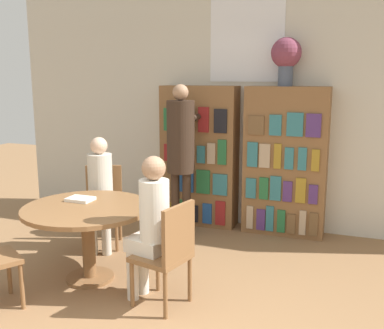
{
  "coord_description": "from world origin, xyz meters",
  "views": [
    {
      "loc": [
        1.33,
        -1.99,
        1.86
      ],
      "look_at": [
        -0.12,
        1.88,
        1.05
      ],
      "focal_mm": 42.0,
      "sensor_mm": 36.0,
      "label": 1
    }
  ],
  "objects_px": {
    "chair_far_side": "(169,250)",
    "librarian_standing": "(181,144)",
    "bookshelf_right": "(285,162)",
    "flower_vase": "(286,56)",
    "bookshelf_left": "(199,156)",
    "seated_reader_right": "(150,221)",
    "chair_left_side": "(103,202)",
    "seated_reader_left": "(100,187)",
    "reading_table": "(87,219)"
  },
  "relations": [
    {
      "from": "seated_reader_left",
      "to": "chair_left_side",
      "type": "bearing_deg",
      "value": -90.0
    },
    {
      "from": "bookshelf_right",
      "to": "flower_vase",
      "type": "relative_size",
      "value": 3.21
    },
    {
      "from": "bookshelf_right",
      "to": "flower_vase",
      "type": "distance_m",
      "value": 1.22
    },
    {
      "from": "bookshelf_left",
      "to": "chair_left_side",
      "type": "distance_m",
      "value": 1.36
    },
    {
      "from": "bookshelf_right",
      "to": "librarian_standing",
      "type": "xyz_separation_m",
      "value": [
        -1.12,
        -0.5,
        0.23
      ]
    },
    {
      "from": "chair_far_side",
      "to": "seated_reader_left",
      "type": "height_order",
      "value": "seated_reader_left"
    },
    {
      "from": "seated_reader_right",
      "to": "librarian_standing",
      "type": "distance_m",
      "value": 1.67
    },
    {
      "from": "bookshelf_left",
      "to": "seated_reader_right",
      "type": "relative_size",
      "value": 1.41
    },
    {
      "from": "seated_reader_left",
      "to": "seated_reader_right",
      "type": "xyz_separation_m",
      "value": [
        1.01,
        -0.85,
        0.01
      ]
    },
    {
      "from": "chair_far_side",
      "to": "seated_reader_left",
      "type": "xyz_separation_m",
      "value": [
        -1.18,
        0.89,
        0.21
      ]
    },
    {
      "from": "bookshelf_right",
      "to": "librarian_standing",
      "type": "relative_size",
      "value": 0.99
    },
    {
      "from": "seated_reader_right",
      "to": "seated_reader_left",
      "type": "bearing_deg",
      "value": 62.97
    },
    {
      "from": "seated_reader_left",
      "to": "chair_far_side",
      "type": "bearing_deg",
      "value": 120.16
    },
    {
      "from": "chair_far_side",
      "to": "librarian_standing",
      "type": "relative_size",
      "value": 0.5
    },
    {
      "from": "bookshelf_right",
      "to": "reading_table",
      "type": "relative_size",
      "value": 1.5
    },
    {
      "from": "flower_vase",
      "to": "seated_reader_left",
      "type": "relative_size",
      "value": 0.44
    },
    {
      "from": "chair_left_side",
      "to": "seated_reader_left",
      "type": "distance_m",
      "value": 0.28
    },
    {
      "from": "chair_left_side",
      "to": "librarian_standing",
      "type": "xyz_separation_m",
      "value": [
        0.71,
        0.56,
        0.61
      ]
    },
    {
      "from": "seated_reader_right",
      "to": "librarian_standing",
      "type": "xyz_separation_m",
      "value": [
        -0.36,
        1.58,
        0.4
      ]
    },
    {
      "from": "chair_far_side",
      "to": "seated_reader_left",
      "type": "distance_m",
      "value": 1.5
    },
    {
      "from": "chair_far_side",
      "to": "seated_reader_right",
      "type": "height_order",
      "value": "seated_reader_right"
    },
    {
      "from": "chair_left_side",
      "to": "seated_reader_right",
      "type": "distance_m",
      "value": 1.5
    },
    {
      "from": "chair_left_side",
      "to": "chair_far_side",
      "type": "xyz_separation_m",
      "value": [
        1.25,
        -1.06,
        0.0
      ]
    },
    {
      "from": "chair_far_side",
      "to": "librarian_standing",
      "type": "bearing_deg",
      "value": 31.58
    },
    {
      "from": "bookshelf_left",
      "to": "seated_reader_left",
      "type": "xyz_separation_m",
      "value": [
        -0.69,
        -1.23,
        -0.18
      ]
    },
    {
      "from": "seated_reader_right",
      "to": "librarian_standing",
      "type": "relative_size",
      "value": 0.7
    },
    {
      "from": "chair_left_side",
      "to": "bookshelf_right",
      "type": "bearing_deg",
      "value": -172.79
    },
    {
      "from": "flower_vase",
      "to": "chair_far_side",
      "type": "distance_m",
      "value": 2.71
    },
    {
      "from": "seated_reader_left",
      "to": "bookshelf_left",
      "type": "bearing_deg",
      "value": -142.24
    },
    {
      "from": "seated_reader_right",
      "to": "chair_far_side",
      "type": "bearing_deg",
      "value": -90.0
    },
    {
      "from": "flower_vase",
      "to": "reading_table",
      "type": "xyz_separation_m",
      "value": [
        -1.44,
        -1.92,
        -1.5
      ]
    },
    {
      "from": "bookshelf_right",
      "to": "chair_left_side",
      "type": "xyz_separation_m",
      "value": [
        -1.83,
        -1.06,
        -0.38
      ]
    },
    {
      "from": "flower_vase",
      "to": "bookshelf_left",
      "type": "bearing_deg",
      "value": -179.73
    },
    {
      "from": "bookshelf_left",
      "to": "seated_reader_right",
      "type": "height_order",
      "value": "bookshelf_left"
    },
    {
      "from": "bookshelf_left",
      "to": "chair_left_side",
      "type": "height_order",
      "value": "bookshelf_left"
    },
    {
      "from": "bookshelf_right",
      "to": "chair_left_side",
      "type": "bearing_deg",
      "value": -149.9
    },
    {
      "from": "librarian_standing",
      "to": "chair_left_side",
      "type": "bearing_deg",
      "value": -141.76
    },
    {
      "from": "bookshelf_left",
      "to": "chair_far_side",
      "type": "height_order",
      "value": "bookshelf_left"
    },
    {
      "from": "bookshelf_left",
      "to": "seated_reader_left",
      "type": "relative_size",
      "value": 1.42
    },
    {
      "from": "flower_vase",
      "to": "seated_reader_left",
      "type": "bearing_deg",
      "value": -144.45
    },
    {
      "from": "bookshelf_right",
      "to": "reading_table",
      "type": "height_order",
      "value": "bookshelf_right"
    },
    {
      "from": "bookshelf_left",
      "to": "librarian_standing",
      "type": "distance_m",
      "value": 0.55
    },
    {
      "from": "bookshelf_right",
      "to": "reading_table",
      "type": "distance_m",
      "value": 2.43
    },
    {
      "from": "chair_far_side",
      "to": "seated_reader_left",
      "type": "bearing_deg",
      "value": 66.16
    },
    {
      "from": "seated_reader_left",
      "to": "reading_table",
      "type": "bearing_deg",
      "value": 90.0
    },
    {
      "from": "reading_table",
      "to": "seated_reader_right",
      "type": "distance_m",
      "value": 0.75
    },
    {
      "from": "bookshelf_right",
      "to": "chair_far_side",
      "type": "height_order",
      "value": "bookshelf_right"
    },
    {
      "from": "chair_far_side",
      "to": "seated_reader_right",
      "type": "xyz_separation_m",
      "value": [
        -0.18,
        0.04,
        0.21
      ]
    },
    {
      "from": "flower_vase",
      "to": "reading_table",
      "type": "height_order",
      "value": "flower_vase"
    },
    {
      "from": "chair_far_side",
      "to": "librarian_standing",
      "type": "height_order",
      "value": "librarian_standing"
    }
  ]
}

